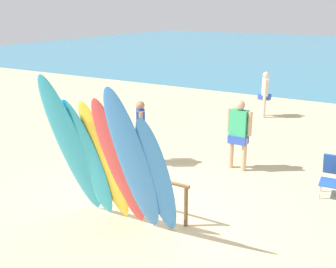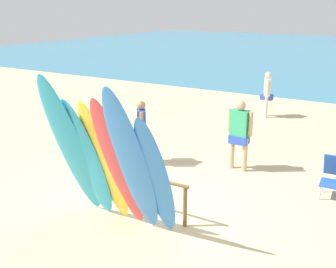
% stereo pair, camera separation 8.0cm
% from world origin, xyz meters
% --- Properties ---
extents(ground, '(60.00, 60.00, 0.00)m').
position_xyz_m(ground, '(0.00, 14.00, 0.00)').
color(ground, '#D3BC8C').
extents(surfboard_rack, '(1.99, 0.07, 0.76)m').
position_xyz_m(surfboard_rack, '(0.00, 0.00, 0.56)').
color(surfboard_rack, brown).
rests_on(surfboard_rack, ground).
extents(surfboard_teal_0, '(0.63, 1.24, 2.67)m').
position_xyz_m(surfboard_teal_0, '(-0.75, -0.82, 1.33)').
color(surfboard_teal_0, '#289EC6').
rests_on(surfboard_teal_0, ground).
extents(surfboard_teal_1, '(0.61, 0.95, 2.27)m').
position_xyz_m(surfboard_teal_1, '(-0.52, -0.72, 1.14)').
color(surfboard_teal_1, '#289EC6').
rests_on(surfboard_teal_1, ground).
extents(surfboard_yellow_2, '(0.63, 0.98, 2.28)m').
position_xyz_m(surfboard_yellow_2, '(-0.19, -0.68, 1.14)').
color(surfboard_yellow_2, yellow).
rests_on(surfboard_yellow_2, ground).
extents(surfboard_red_3, '(0.54, 1.10, 2.39)m').
position_xyz_m(surfboard_red_3, '(0.17, -0.76, 1.20)').
color(surfboard_red_3, '#D13D42').
rests_on(surfboard_red_3, ground).
extents(surfboard_blue_4, '(0.57, 1.17, 2.60)m').
position_xyz_m(surfboard_blue_4, '(0.47, -0.82, 1.30)').
color(surfboard_blue_4, '#337AD1').
rests_on(surfboard_blue_4, ground).
extents(surfboard_blue_5, '(0.52, 1.02, 2.18)m').
position_xyz_m(surfboard_blue_5, '(0.81, -0.69, 1.09)').
color(surfboard_blue_5, '#337AD1').
rests_on(surfboard_blue_5, ground).
extents(beachgoer_photographing, '(0.61, 0.26, 1.62)m').
position_xyz_m(beachgoer_photographing, '(0.75, 2.86, 0.93)').
color(beachgoer_photographing, tan).
rests_on(beachgoer_photographing, ground).
extents(beachgoer_near_rack, '(0.39, 0.48, 1.52)m').
position_xyz_m(beachgoer_near_rack, '(-1.35, 2.05, 0.87)').
color(beachgoer_near_rack, '#9E704C').
rests_on(beachgoer_near_rack, ground).
extents(beachgoer_strolling, '(0.40, 0.55, 1.52)m').
position_xyz_m(beachgoer_strolling, '(-0.20, 7.76, 0.88)').
color(beachgoer_strolling, beige).
rests_on(beachgoer_strolling, ground).
extents(beach_chair_red, '(0.55, 0.75, 0.80)m').
position_xyz_m(beach_chair_red, '(2.88, 2.60, 0.42)').
color(beach_chair_red, '#B7B7BC').
rests_on(beach_chair_red, ground).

